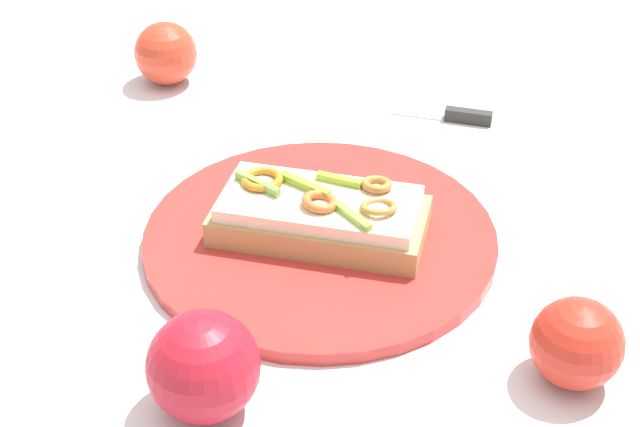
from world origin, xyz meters
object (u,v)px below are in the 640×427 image
at_px(plate, 320,238).
at_px(apple_0, 166,53).
at_px(knife, 456,116).
at_px(sandwich, 320,214).
at_px(apple_1, 577,343).
at_px(apple_2, 203,366).

xyz_separation_m(plate, apple_0, (-0.32, -0.17, 0.03)).
bearing_deg(knife, sandwich, 72.24).
bearing_deg(apple_1, sandwich, -132.50).
distance_m(sandwich, apple_1, 0.25).
height_order(plate, apple_0, apple_0).
relative_size(apple_0, apple_1, 1.05).
distance_m(plate, apple_1, 0.25).
relative_size(sandwich, apple_0, 2.78).
height_order(apple_1, knife, apple_1).
bearing_deg(apple_1, apple_2, -84.11).
distance_m(plate, apple_2, 0.21).
relative_size(sandwich, apple_1, 2.93).
bearing_deg(plate, apple_2, -22.87).
bearing_deg(apple_2, apple_0, -169.97).
height_order(sandwich, apple_0, apple_0).
distance_m(apple_1, apple_2, 0.27).
distance_m(plate, knife, 0.27).
relative_size(apple_0, knife, 0.65).
distance_m(apple_2, knife, 0.48).
bearing_deg(plate, apple_1, 47.54).
bearing_deg(sandwich, apple_2, 81.39).
height_order(apple_0, apple_1, apple_0).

